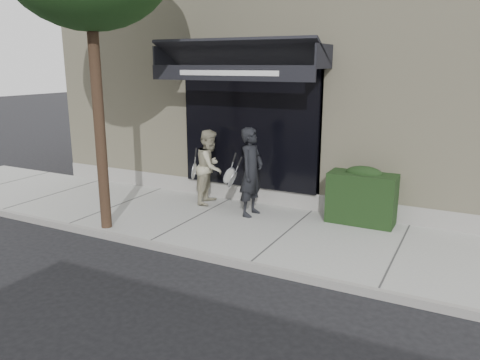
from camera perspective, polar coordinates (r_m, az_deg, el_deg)
The scene contains 7 objects.
ground at distance 8.88m, azimuth 5.60°, elevation -7.11°, with size 80.00×80.00×0.00m, color black.
sidewalk at distance 8.86m, azimuth 5.61°, elevation -6.75°, with size 20.00×3.00×0.12m, color gray.
curb at distance 7.54m, azimuth 1.15°, elevation -10.42°, with size 20.00×0.10×0.14m, color gray.
building_facade at distance 13.04m, azimuth 14.17°, elevation 11.61°, with size 14.30×8.04×5.64m.
hedge at distance 9.51m, azimuth 14.69°, elevation -1.89°, with size 1.30×0.70×1.14m.
pedestrian_front at distance 9.56m, azimuth 1.37°, elevation 0.98°, with size 0.68×0.82×1.83m.
pedestrian_back at distance 10.46m, azimuth -3.67°, elevation 1.63°, with size 0.75×0.95×1.66m.
Camera 1 is at (3.02, -7.72, 3.19)m, focal length 35.00 mm.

